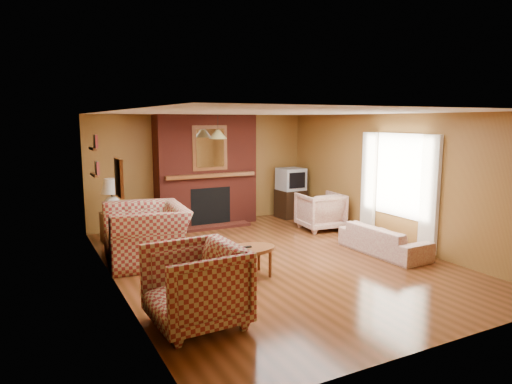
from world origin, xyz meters
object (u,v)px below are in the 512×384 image
floral_sofa (384,240)px  tv_stand (291,203)px  plaid_armchair (195,286)px  crt_tv (291,179)px  coffee_table (247,251)px  fireplace (206,171)px  table_lamp (112,194)px  floral_armchair (320,211)px  plaid_loveseat (146,234)px  side_table (113,227)px

floral_sofa → tv_stand: 3.30m
plaid_armchair → crt_tv: (4.00, 4.45, 0.45)m
coffee_table → fireplace: bearing=78.0°
fireplace → coffee_table: fireplace is taller
table_lamp → tv_stand: bearing=4.8°
fireplace → table_lamp: (-2.10, -0.53, -0.26)m
coffee_table → tv_stand: (2.78, 3.28, -0.05)m
plaid_armchair → floral_armchair: bearing=126.0°
coffee_table → tv_stand: size_ratio=1.36×
fireplace → plaid_armchair: fireplace is taller
floral_armchair → coffee_table: 3.32m
coffee_table → plaid_loveseat: bearing=128.3°
coffee_table → floral_sofa: bearing=-0.4°
plaid_loveseat → floral_armchair: (3.81, 0.53, -0.07)m
plaid_armchair → table_lamp: 4.13m
fireplace → plaid_loveseat: bearing=-132.1°
fireplace → plaid_armchair: bearing=-112.8°
plaid_loveseat → coffee_table: size_ratio=1.59×
plaid_loveseat → tv_stand: size_ratio=2.15×
floral_sofa → side_table: size_ratio=2.95×
fireplace → plaid_loveseat: size_ratio=1.70×
table_lamp → crt_tv: 4.16m
plaid_loveseat → table_lamp: 1.60m
plaid_armchair → crt_tv: 6.00m
plaid_loveseat → side_table: bearing=-165.6°
table_lamp → plaid_armchair: bearing=-87.9°
tv_stand → crt_tv: (0.00, -0.01, 0.58)m
fireplace → coffee_table: 3.63m
floral_sofa → table_lamp: (-4.00, 2.95, 0.68)m
plaid_armchair → crt_tv: bearing=135.4°
plaid_armchair → coffee_table: plaid_armchair is taller
fireplace → side_table: 2.35m
plaid_armchair → table_lamp: size_ratio=1.57×
plaid_armchair → side_table: (-0.15, 4.10, -0.18)m
plaid_loveseat → tv_stand: plaid_loveseat is taller
floral_armchair → side_table: bearing=-8.0°
fireplace → floral_sofa: size_ratio=1.45×
fireplace → coffee_table: (-0.73, -3.46, -0.80)m
floral_sofa → floral_armchair: 1.97m
floral_armchair → table_lamp: bearing=-8.0°
plaid_loveseat → floral_sofa: plaid_loveseat is taller
plaid_loveseat → floral_sofa: size_ratio=0.86×
floral_armchair → side_table: 4.18m
floral_armchair → coffee_table: (-2.69, -1.94, -0.01)m
table_lamp → crt_tv: bearing=4.7°
side_table → crt_tv: bearing=4.7°
plaid_armchair → coffee_table: 1.70m
coffee_table → side_table: bearing=115.0°
plaid_armchair → floral_sofa: 4.03m
floral_armchair → side_table: (-4.06, 0.98, -0.11)m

